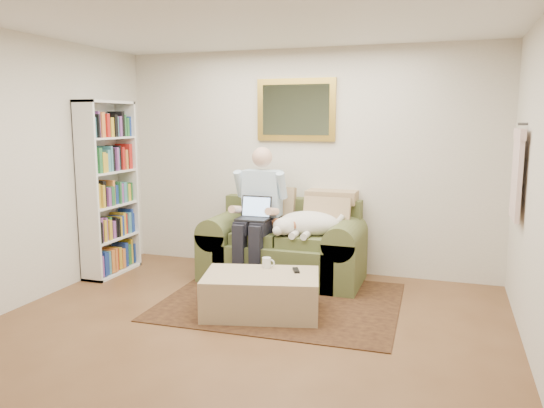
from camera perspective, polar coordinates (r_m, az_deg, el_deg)
The scene contains 12 objects.
room_shell at distance 4.25m, azimuth -3.95°, elevation 2.45°, with size 4.51×5.00×2.61m.
rug at distance 5.35m, azimuth 1.03°, elevation -10.38°, with size 2.28×1.82×0.01m, color black.
sofa at distance 6.01m, azimuth 1.28°, elevation -5.23°, with size 1.77×0.90×1.06m.
seated_man at distance 5.85m, azimuth -1.66°, elevation -1.23°, with size 0.58×0.83×1.49m, color #8CB7D8, non-canonical shape.
laptop at distance 5.78m, azimuth -1.90°, elevation -0.99°, with size 0.34×0.27×0.25m.
sleeping_dog at distance 5.76m, azimuth 4.04°, elevation -2.09°, with size 0.73×0.46×0.27m, color white, non-canonical shape.
ottoman at distance 4.97m, azimuth -1.16°, elevation -9.67°, with size 1.05×0.67×0.38m, color tan.
coffee_mug at distance 5.11m, azimuth -0.59°, elevation -6.33°, with size 0.08×0.08×0.10m, color white.
tv_remote at distance 5.01m, azimuth 2.60°, elevation -7.13°, with size 0.05×0.15×0.02m, color black.
bookshelf at distance 6.39m, azimuth -17.17°, elevation 1.58°, with size 0.28×0.80×2.00m, color white, non-canonical shape.
wall_mirror at distance 6.26m, azimuth 2.58°, elevation 10.08°, with size 0.94×0.04×0.72m.
hanging_shirt at distance 5.19m, azimuth 24.88°, elevation 3.39°, with size 0.06×0.52×0.90m, color beige, non-canonical shape.
Camera 1 is at (1.62, -3.54, 1.79)m, focal length 35.00 mm.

